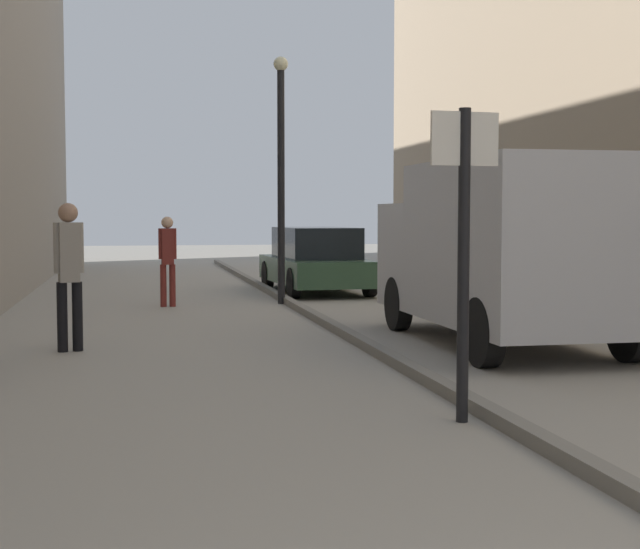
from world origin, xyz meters
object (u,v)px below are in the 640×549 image
object	(u,v)px
pedestrian_far_crossing	(168,255)
delivery_van	(503,248)
street_sign_post	(464,237)
parked_car	(316,260)
pedestrian_mid_block	(69,266)
lamp_post	(281,163)

from	to	relation	value
pedestrian_far_crossing	delivery_van	world-z (taller)	delivery_van
street_sign_post	parked_car	bearing A→B (deg)	-101.52
pedestrian_mid_block	lamp_post	bearing A→B (deg)	-135.20
pedestrian_far_crossing	lamp_post	size ratio (longest dim) A/B	0.36
pedestrian_mid_block	lamp_post	world-z (taller)	lamp_post
pedestrian_mid_block	delivery_van	distance (m)	5.62
delivery_van	street_sign_post	xyz separation A→B (m)	(-2.12, -4.21, 0.25)
pedestrian_mid_block	pedestrian_far_crossing	size ratio (longest dim) A/B	1.11
pedestrian_far_crossing	parked_car	distance (m)	4.30
lamp_post	pedestrian_mid_block	bearing A→B (deg)	-122.57
pedestrian_mid_block	street_sign_post	bearing A→B (deg)	113.48
pedestrian_mid_block	pedestrian_far_crossing	world-z (taller)	pedestrian_mid_block
delivery_van	street_sign_post	size ratio (longest dim) A/B	1.91
pedestrian_mid_block	street_sign_post	world-z (taller)	street_sign_post
delivery_van	parked_car	bearing A→B (deg)	95.12
delivery_van	street_sign_post	bearing A→B (deg)	-116.69
delivery_van	parked_car	world-z (taller)	delivery_van
parked_car	lamp_post	xyz separation A→B (m)	(-1.18, -2.51, 2.01)
pedestrian_mid_block	street_sign_post	distance (m)	5.91
parked_car	street_sign_post	world-z (taller)	street_sign_post
pedestrian_far_crossing	lamp_post	bearing A→B (deg)	0.25
street_sign_post	lamp_post	size ratio (longest dim) A/B	0.55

